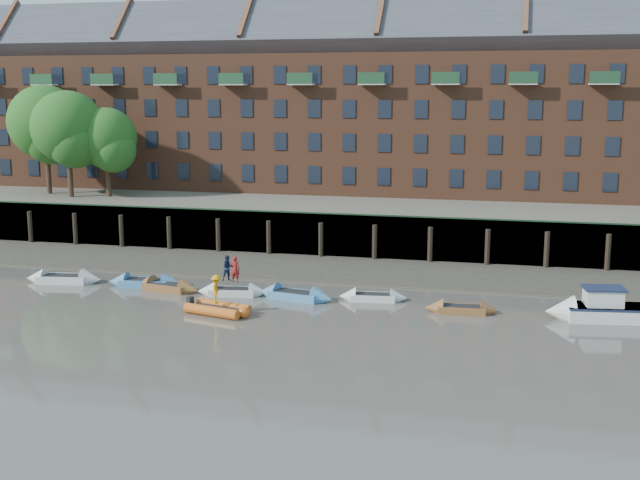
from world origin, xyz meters
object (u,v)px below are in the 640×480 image
(rowboat_2, at_px, (167,287))
(person_rower_a, at_px, (235,269))
(rowboat_5, at_px, (373,297))
(person_rower_b, at_px, (228,268))
(rowboat_6, at_px, (462,309))
(motor_launch, at_px, (592,309))
(rowboat_1, at_px, (145,283))
(rowboat_4, at_px, (295,295))
(person_rib_crew, at_px, (216,289))
(rowboat_0, at_px, (64,279))
(rib_tender, at_px, (220,309))
(rowboat_3, at_px, (232,292))

(rowboat_2, height_order, person_rower_a, person_rower_a)
(rowboat_5, bearing_deg, rowboat_2, 176.06)
(person_rower_a, distance_m, person_rower_b, 0.60)
(rowboat_6, bearing_deg, motor_launch, -1.80)
(rowboat_6, distance_m, person_rower_a, 13.53)
(rowboat_1, distance_m, motor_launch, 26.62)
(rowboat_4, bearing_deg, person_rib_crew, -119.32)
(person_rower_b, relative_size, person_rib_crew, 0.99)
(rowboat_2, distance_m, motor_launch, 24.85)
(rowboat_5, relative_size, rowboat_6, 1.00)
(person_rib_crew, bearing_deg, rowboat_4, -55.40)
(rowboat_0, relative_size, rowboat_2, 1.09)
(rowboat_5, bearing_deg, rowboat_4, -176.59)
(rowboat_0, bearing_deg, rowboat_4, -10.07)
(rowboat_0, bearing_deg, person_rower_b, -9.70)
(rib_tender, xyz_separation_m, person_rib_crew, (-0.19, 0.02, 1.12))
(rowboat_1, xyz_separation_m, rowboat_5, (14.50, -0.02, -0.04))
(rowboat_1, distance_m, person_rower_b, 5.93)
(rowboat_0, xyz_separation_m, person_rib_crew, (12.13, -4.51, 1.15))
(person_rower_b, xyz_separation_m, person_rib_crew, (0.85, -4.20, -0.22))
(rowboat_4, xyz_separation_m, rowboat_5, (4.51, 0.80, -0.04))
(rib_tender, xyz_separation_m, motor_launch, (19.81, 3.59, 0.31))
(rowboat_1, bearing_deg, rib_tender, -40.72)
(rowboat_6, bearing_deg, rowboat_4, 172.05)
(rowboat_6, height_order, rib_tender, rowboat_6)
(rowboat_0, relative_size, person_rower_a, 3.18)
(motor_launch, xyz_separation_m, person_rower_b, (-20.86, 0.63, 1.03))
(rowboat_2, height_order, motor_launch, motor_launch)
(rowboat_2, height_order, rowboat_6, rowboat_2)
(person_rower_b, distance_m, person_rib_crew, 4.29)
(rowboat_1, height_order, person_rib_crew, person_rib_crew)
(rowboat_3, distance_m, rowboat_4, 3.93)
(rowboat_2, xyz_separation_m, rowboat_5, (12.75, 0.59, -0.02))
(rowboat_1, height_order, rowboat_6, rowboat_1)
(rowboat_6, bearing_deg, person_rib_crew, -169.86)
(rowboat_1, relative_size, rowboat_3, 1.12)
(rowboat_0, distance_m, rowboat_2, 7.30)
(motor_launch, xyz_separation_m, person_rower_a, (-20.32, 0.37, 1.04))
(rowboat_4, relative_size, rib_tender, 1.29)
(motor_launch, relative_size, person_rower_b, 3.67)
(rowboat_4, bearing_deg, rowboat_5, 21.19)
(rowboat_5, xyz_separation_m, person_rower_a, (-8.22, -0.83, 1.42))
(rowboat_1, xyz_separation_m, person_rower_a, (6.28, -0.85, 1.38))
(person_rower_b, bearing_deg, rowboat_2, 144.90)
(rowboat_5, height_order, person_rib_crew, person_rib_crew)
(rowboat_2, xyz_separation_m, person_rib_crew, (4.83, -4.18, 1.17))
(rowboat_6, distance_m, motor_launch, 6.89)
(rowboat_2, xyz_separation_m, person_rower_a, (4.53, -0.24, 1.40))
(rowboat_5, bearing_deg, rib_tender, -154.74)
(motor_launch, bearing_deg, rib_tender, 2.49)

